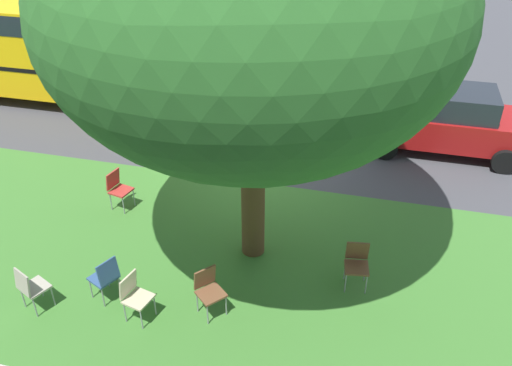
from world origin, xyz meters
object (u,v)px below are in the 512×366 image
(street_tree, at_px, (252,10))
(chair_5, at_px, (357,262))
(chair_0, at_px, (134,294))
(parked_car, at_px, (448,120))
(chair_1, at_px, (209,288))
(chair_4, at_px, (30,286))
(chair_3, at_px, (105,276))
(chair_2, at_px, (118,187))
(school_bus, at_px, (38,41))

(street_tree, xyz_separation_m, chair_5, (-2.01, 0.46, -4.12))
(chair_0, relative_size, parked_car, 0.24)
(parked_car, bearing_deg, chair_5, 72.69)
(chair_1, bearing_deg, chair_5, -151.42)
(chair_1, distance_m, parked_car, 8.03)
(chair_4, bearing_deg, chair_5, -159.55)
(chair_3, height_order, chair_5, same)
(chair_4, relative_size, parked_car, 0.24)
(chair_2, height_order, chair_3, same)
(street_tree, distance_m, chair_2, 5.26)
(chair_3, distance_m, school_bus, 9.82)
(chair_2, distance_m, school_bus, 7.17)
(chair_1, bearing_deg, school_bus, -44.07)
(chair_1, relative_size, chair_3, 1.00)
(chair_0, bearing_deg, parked_car, -125.49)
(chair_1, height_order, chair_2, same)
(street_tree, height_order, chair_5, street_tree)
(street_tree, relative_size, school_bus, 0.68)
(chair_0, height_order, chair_3, same)
(parked_car, relative_size, school_bus, 0.36)
(street_tree, height_order, chair_1, street_tree)
(chair_4, distance_m, school_bus, 9.64)
(chair_4, xyz_separation_m, school_bus, (4.88, -8.22, 1.24))
(chair_0, relative_size, chair_2, 1.00)
(chair_3, relative_size, parked_car, 0.24)
(parked_car, bearing_deg, street_tree, 53.93)
(chair_3, bearing_deg, chair_0, 157.27)
(street_tree, relative_size, chair_0, 8.01)
(street_tree, distance_m, chair_4, 5.76)
(parked_car, bearing_deg, chair_0, 54.51)
(chair_0, height_order, chair_4, same)
(chair_1, xyz_separation_m, chair_2, (2.87, -2.47, 0.00))
(street_tree, distance_m, school_bus, 10.38)
(chair_2, height_order, parked_car, parked_car)
(chair_2, xyz_separation_m, chair_5, (-5.20, 1.20, 0.00))
(chair_2, bearing_deg, chair_5, 167.05)
(school_bus, bearing_deg, chair_0, 129.85)
(street_tree, xyz_separation_m, chair_2, (3.19, -0.73, -4.12))
(chair_2, distance_m, parked_car, 8.25)
(chair_3, bearing_deg, chair_5, -161.06)
(street_tree, xyz_separation_m, parked_car, (-3.76, -5.17, -3.80))
(chair_1, bearing_deg, chair_2, -40.71)
(street_tree, bearing_deg, chair_5, 167.05)
(chair_1, height_order, chair_3, same)
(chair_1, distance_m, school_bus, 10.90)
(chair_5, relative_size, parked_car, 0.24)
(chair_1, height_order, chair_5, same)
(street_tree, bearing_deg, chair_3, 41.52)
(chair_3, xyz_separation_m, school_bus, (5.98, -7.68, 1.24))
(parked_car, bearing_deg, chair_4, 47.33)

